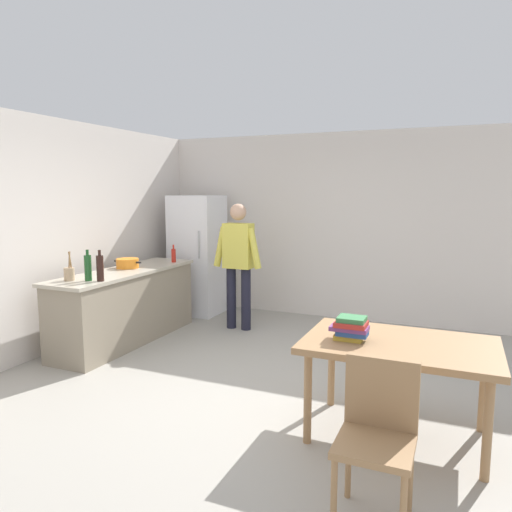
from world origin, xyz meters
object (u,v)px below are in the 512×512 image
at_px(person, 238,258).
at_px(dining_table, 399,352).
at_px(utensil_jar, 69,273).
at_px(refrigerator, 198,255).
at_px(book_stack, 351,328).
at_px(cooking_pot, 128,263).
at_px(bottle_wine_dark, 100,268).
at_px(chair, 378,428).
at_px(bottle_wine_green, 88,267).
at_px(bottle_sauce_red, 174,255).

bearing_deg(person, dining_table, -42.41).
bearing_deg(utensil_jar, refrigerator, 85.05).
bearing_deg(book_stack, cooking_pot, 156.57).
height_order(utensil_jar, bottle_wine_dark, bottle_wine_dark).
bearing_deg(cooking_pot, bottle_wine_dark, -70.18).
bearing_deg(bottle_wine_dark, dining_table, -7.43).
distance_m(bottle_wine_dark, book_stack, 2.88).
height_order(chair, utensil_jar, utensil_jar).
xyz_separation_m(cooking_pot, utensil_jar, (-0.03, -0.95, 0.02)).
distance_m(chair, utensil_jar, 3.76).
height_order(refrigerator, utensil_jar, refrigerator).
bearing_deg(refrigerator, book_stack, -43.49).
height_order(bottle_wine_green, bottle_sauce_red, bottle_wine_green).
xyz_separation_m(chair, cooking_pot, (-3.48, 2.22, 0.43)).
distance_m(bottle_wine_green, bottle_sauce_red, 1.53).
xyz_separation_m(person, dining_table, (2.35, -2.15, -0.31)).
distance_m(dining_table, book_stack, 0.40).
xyz_separation_m(utensil_jar, bottle_wine_green, (0.20, 0.07, 0.07)).
relative_size(bottle_sauce_red, book_stack, 0.86).
distance_m(refrigerator, utensil_jar, 2.40).
distance_m(utensil_jar, book_stack, 3.19).
xyz_separation_m(utensil_jar, bottle_sauce_red, (0.29, 1.60, 0.02)).
relative_size(chair, utensil_jar, 2.84).
distance_m(person, bottle_wine_green, 2.01).
height_order(bottle_wine_dark, bottle_sauce_red, bottle_wine_dark).
distance_m(dining_table, bottle_wine_dark, 3.22).
bearing_deg(cooking_pot, chair, -32.61).
relative_size(cooking_pot, bottle_wine_dark, 1.18).
xyz_separation_m(dining_table, bottle_wine_dark, (-3.17, 0.41, 0.37)).
distance_m(chair, bottle_wine_dark, 3.50).
relative_size(person, book_stack, 6.12).
relative_size(dining_table, bottle_wine_dark, 4.12).
xyz_separation_m(refrigerator, cooking_pot, (-0.18, -1.44, 0.06)).
relative_size(chair, bottle_wine_dark, 2.68).
bearing_deg(bottle_wine_green, bottle_wine_dark, 13.65).
bearing_deg(bottle_sauce_red, dining_table, -30.70).
bearing_deg(bottle_wine_dark, person, 64.59).
distance_m(cooking_pot, bottle_wine_dark, 0.90).
height_order(refrigerator, book_stack, refrigerator).
distance_m(cooking_pot, bottle_wine_green, 0.89).
relative_size(utensil_jar, bottle_wine_green, 0.94).
relative_size(refrigerator, chair, 1.98).
height_order(chair, bottle_wine_green, bottle_wine_green).
relative_size(cooking_pot, utensil_jar, 1.25).
bearing_deg(dining_table, bottle_sauce_red, 149.30).
height_order(dining_table, utensil_jar, utensil_jar).
relative_size(cooking_pot, bottle_wine_green, 1.18).
bearing_deg(person, refrigerator, 149.77).
bearing_deg(bottle_wine_green, cooking_pot, 100.78).
bearing_deg(bottle_sauce_red, refrigerator, 96.12).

